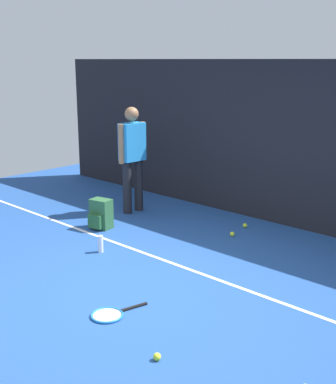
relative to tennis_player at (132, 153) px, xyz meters
name	(u,v)px	position (x,y,z in m)	size (l,w,h in m)	color
ground_plane	(143,287)	(2.17, -1.88, -0.97)	(12.00, 12.00, 0.00)	#234C93
back_fence	(291,145)	(2.17, 1.12, 0.24)	(10.00, 0.10, 2.42)	black
court_line	(186,268)	(2.17, -1.17, -0.96)	(9.00, 0.05, 0.00)	white
tennis_player	(132,153)	(0.00, 0.00, 0.00)	(0.24, 0.53, 1.70)	black
tennis_racket	(110,314)	(2.40, -2.55, -0.95)	(0.39, 0.64, 0.03)	black
backpack	(101,215)	(0.28, -0.91, -0.76)	(0.33, 0.32, 0.44)	#2D6038
tennis_ball_near_player	(157,357)	(3.27, -2.78, -0.93)	(0.07, 0.07, 0.07)	#CCE033
tennis_ball_by_fence	(232,234)	(1.90, 0.13, -0.93)	(0.07, 0.07, 0.07)	#CCE033
tennis_ball_far_left	(245,225)	(1.81, 0.57, -0.93)	(0.07, 0.07, 0.07)	#CCE033
water_bottle	(100,244)	(1.02, -1.53, -0.86)	(0.07, 0.07, 0.22)	white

